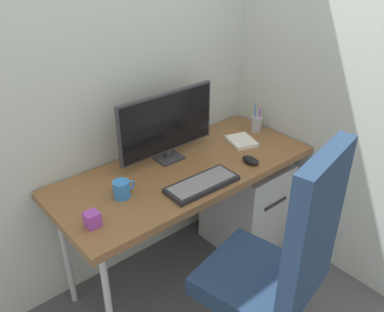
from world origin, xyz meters
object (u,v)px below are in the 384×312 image
at_px(mouse, 251,160).
at_px(coffee_mug, 122,189).
at_px(pen_holder, 256,123).
at_px(desk_clamp_accessory, 92,219).
at_px(keyboard, 202,184).
at_px(notebook, 241,141).
at_px(office_chair, 278,265).
at_px(filing_cabinet, 245,203).
at_px(monitor, 167,124).

distance_m(mouse, coffee_mug, 0.73).
bearing_deg(pen_holder, desk_clamp_accessory, -171.59).
relative_size(keyboard, coffee_mug, 3.31).
height_order(mouse, notebook, mouse).
height_order(office_chair, pen_holder, office_chair).
height_order(filing_cabinet, pen_holder, pen_holder).
height_order(filing_cabinet, desk_clamp_accessory, desk_clamp_accessory).
bearing_deg(office_chair, monitor, 84.22).
xyz_separation_m(monitor, coffee_mug, (-0.40, -0.16, -0.17)).
bearing_deg(desk_clamp_accessory, keyboard, -7.30).
height_order(monitor, mouse, monitor).
relative_size(filing_cabinet, notebook, 3.51).
bearing_deg(pen_holder, notebook, -163.92).
distance_m(filing_cabinet, monitor, 0.82).
relative_size(notebook, desk_clamp_accessory, 2.57).
height_order(keyboard, notebook, keyboard).
height_order(monitor, coffee_mug, monitor).
relative_size(mouse, coffee_mug, 0.94).
bearing_deg(pen_holder, keyboard, -159.37).
relative_size(office_chair, filing_cabinet, 1.95).
distance_m(pen_holder, desk_clamp_accessory, 1.28).
bearing_deg(filing_cabinet, notebook, 115.99).
relative_size(keyboard, desk_clamp_accessory, 5.60).
xyz_separation_m(office_chair, notebook, (0.54, 0.75, 0.12)).
bearing_deg(notebook, filing_cabinet, -46.52).
relative_size(monitor, keyboard, 1.56).
height_order(mouse, pen_holder, pen_holder).
xyz_separation_m(office_chair, filing_cabinet, (0.57, 0.70, -0.33)).
distance_m(monitor, desk_clamp_accessory, 0.69).
distance_m(keyboard, mouse, 0.36).
bearing_deg(filing_cabinet, coffee_mug, 178.48).
relative_size(keyboard, pen_holder, 2.21).
xyz_separation_m(mouse, notebook, (0.14, 0.20, -0.01)).
relative_size(monitor, coffee_mug, 5.17).
bearing_deg(filing_cabinet, keyboard, -163.10).
relative_size(keyboard, notebook, 2.18).
bearing_deg(monitor, mouse, -46.88).
height_order(filing_cabinet, mouse, mouse).
bearing_deg(mouse, coffee_mug, 163.33).
relative_size(filing_cabinet, keyboard, 1.61).
bearing_deg(mouse, notebook, 53.20).
bearing_deg(desk_clamp_accessory, filing_cabinet, 4.44).
height_order(notebook, coffee_mug, coffee_mug).
relative_size(office_chair, mouse, 11.13).
bearing_deg(notebook, mouse, -106.93).
bearing_deg(monitor, notebook, -16.21).
bearing_deg(mouse, filing_cabinet, 41.81).
bearing_deg(filing_cabinet, desk_clamp_accessory, -175.56).
height_order(filing_cabinet, notebook, notebook).
bearing_deg(notebook, coffee_mug, -160.97).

